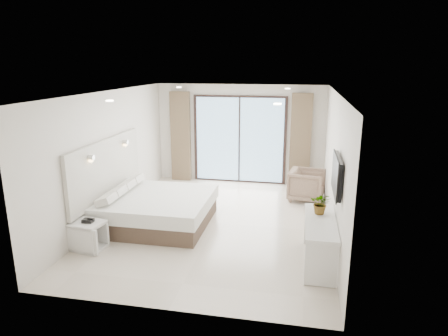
{
  "coord_description": "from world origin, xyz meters",
  "views": [
    {
      "loc": [
        1.65,
        -7.61,
        3.26
      ],
      "look_at": [
        0.09,
        0.4,
        1.1
      ],
      "focal_mm": 32.0,
      "sensor_mm": 36.0,
      "label": 1
    }
  ],
  "objects_px": {
    "bed": "(156,209)",
    "console_desk": "(320,232)",
    "nightstand": "(88,236)",
    "armchair": "(307,184)"
  },
  "relations": [
    {
      "from": "bed",
      "to": "console_desk",
      "type": "xyz_separation_m",
      "value": [
        3.26,
        -1.1,
        0.24
      ]
    },
    {
      "from": "bed",
      "to": "nightstand",
      "type": "distance_m",
      "value": 1.56
    },
    {
      "from": "nightstand",
      "to": "armchair",
      "type": "bearing_deg",
      "value": 51.32
    },
    {
      "from": "bed",
      "to": "console_desk",
      "type": "height_order",
      "value": "console_desk"
    },
    {
      "from": "nightstand",
      "to": "armchair",
      "type": "xyz_separation_m",
      "value": [
        3.85,
        3.47,
        0.16
      ]
    },
    {
      "from": "armchair",
      "to": "bed",
      "type": "bearing_deg",
      "value": 133.72
    },
    {
      "from": "nightstand",
      "to": "console_desk",
      "type": "bearing_deg",
      "value": 12.84
    },
    {
      "from": "console_desk",
      "to": "bed",
      "type": "bearing_deg",
      "value": 161.35
    },
    {
      "from": "nightstand",
      "to": "console_desk",
      "type": "height_order",
      "value": "console_desk"
    },
    {
      "from": "console_desk",
      "to": "armchair",
      "type": "bearing_deg",
      "value": 93.38
    }
  ]
}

